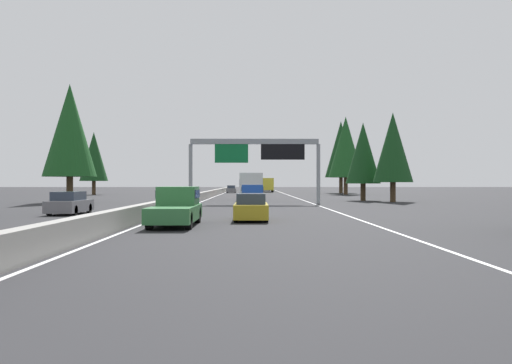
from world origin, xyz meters
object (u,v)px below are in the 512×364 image
(sedan_mid_center, at_px, (231,189))
(sign_gantry_overhead, at_px, (256,152))
(conifer_left_mid, at_px, (94,157))
(minivan_near_right, at_px, (249,190))
(pickup_mid_left, at_px, (177,206))
(pickup_far_right, at_px, (252,196))
(conifer_left_near, at_px, (70,130))
(bus_near_center, at_px, (251,185))
(oncoming_near, at_px, (70,204))
(conifer_right_near, at_px, (393,148))
(box_truck_far_center, at_px, (267,184))
(conifer_right_distant, at_px, (341,149))
(conifer_right_far, at_px, (346,147))
(sedan_distant_a, at_px, (266,188))
(conifer_right_mid, at_px, (363,153))
(sedan_mid_right, at_px, (251,208))

(sedan_mid_center, bearing_deg, sign_gantry_overhead, -175.01)
(conifer_left_mid, bearing_deg, minivan_near_right, -109.98)
(pickup_mid_left, relative_size, minivan_near_right, 1.12)
(pickup_far_right, relative_size, conifer_left_near, 0.46)
(bus_near_center, relative_size, oncoming_near, 2.61)
(conifer_right_near, bearing_deg, pickup_mid_left, 147.39)
(bus_near_center, bearing_deg, minivan_near_right, 1.41)
(minivan_near_right, xyz_separation_m, conifer_right_near, (-21.87, -15.34, 4.80))
(box_truck_far_center, distance_m, conifer_right_distant, 18.95)
(minivan_near_right, relative_size, conifer_right_far, 0.38)
(sedan_distant_a, xyz_separation_m, pickup_far_right, (-75.62, 3.28, 0.23))
(sedan_mid_center, xyz_separation_m, conifer_left_mid, (-15.46, 22.26, 5.67))
(sign_gantry_overhead, distance_m, box_truck_far_center, 59.18)
(conifer_right_far, height_order, conifer_left_near, conifer_right_far)
(pickup_mid_left, xyz_separation_m, box_truck_far_center, (83.38, -6.93, 0.70))
(sedan_mid_center, distance_m, conifer_right_mid, 46.44)
(oncoming_near, bearing_deg, sedan_mid_center, 173.33)
(sedan_mid_center, xyz_separation_m, conifer_right_far, (-14.44, -19.92, 7.35))
(oncoming_near, bearing_deg, conifer_right_near, 127.18)
(conifer_left_mid, bearing_deg, pickup_far_right, -146.98)
(pickup_mid_left, distance_m, sedan_mid_right, 4.78)
(sedan_mid_right, relative_size, minivan_near_right, 0.88)
(sign_gantry_overhead, xyz_separation_m, conifer_right_near, (4.60, -14.46, 0.77))
(sedan_distant_a, relative_size, sedan_mid_center, 1.00)
(pickup_mid_left, relative_size, box_truck_far_center, 0.66)
(oncoming_near, bearing_deg, conifer_right_mid, 134.41)
(minivan_near_right, distance_m, bus_near_center, 15.05)
(pickup_mid_left, xyz_separation_m, conifer_right_distant, (72.12, -20.60, 7.43))
(conifer_right_far, bearing_deg, conifer_left_mid, 91.39)
(sedan_mid_right, xyz_separation_m, sedan_mid_center, (72.56, 4.00, 0.00))
(bus_near_center, bearing_deg, conifer_right_far, -32.07)
(minivan_near_right, relative_size, box_truck_far_center, 0.59)
(pickup_far_right, distance_m, conifer_left_near, 20.91)
(conifer_right_mid, bearing_deg, box_truck_far_center, 10.31)
(minivan_near_right, bearing_deg, box_truck_far_center, -6.55)
(conifer_right_near, height_order, conifer_left_mid, conifer_left_mid)
(pickup_mid_left, height_order, conifer_right_near, conifer_right_near)
(sedan_mid_right, bearing_deg, minivan_near_right, 0.48)
(box_truck_far_center, bearing_deg, sedan_distant_a, -0.16)
(sedan_distant_a, bearing_deg, sedan_mid_right, 177.91)
(sign_gantry_overhead, distance_m, bus_near_center, 11.92)
(conifer_right_mid, relative_size, conifer_right_far, 0.67)
(pickup_mid_left, height_order, pickup_far_right, same)
(pickup_mid_left, xyz_separation_m, sedan_mid_center, (75.71, 0.41, -0.23))
(sedan_mid_right, bearing_deg, sedan_distant_a, -2.09)
(sedan_mid_right, relative_size, bus_near_center, 0.38)
(pickup_mid_left, height_order, sedan_mid_right, pickup_mid_left)
(sedan_mid_center, bearing_deg, minivan_near_right, -171.75)
(box_truck_far_center, height_order, conifer_right_mid, conifer_right_mid)
(pickup_far_right, distance_m, oncoming_near, 16.26)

